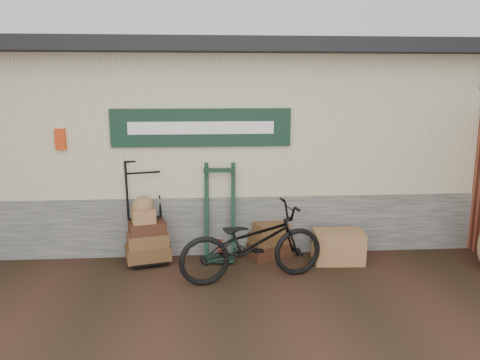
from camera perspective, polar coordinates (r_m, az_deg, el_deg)
name	(u,v)px	position (r m, az deg, el deg)	size (l,w,h in m)	color
ground	(226,281)	(6.37, -1.74, -12.16)	(80.00, 80.00, 0.00)	black
station_building	(218,137)	(8.62, -2.64, 5.23)	(14.40, 4.10, 3.20)	#4C4C47
porter_trolley	(145,211)	(6.97, -11.49, -3.70)	(0.75, 0.57, 1.51)	black
green_barrow	(220,212)	(6.93, -2.49, -3.91)	(0.52, 0.44, 1.43)	black
suitcase_stack	(270,240)	(7.12, 3.62, -7.27)	(0.60, 0.38, 0.53)	#3B1A12
wicker_hamper	(338,246)	(7.07, 11.87, -7.93)	(0.71, 0.46, 0.46)	brown
bicycle	(252,239)	(6.21, 1.46, -7.16)	(1.96, 0.68, 1.14)	black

